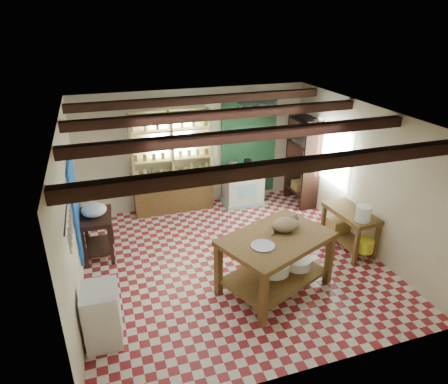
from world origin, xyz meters
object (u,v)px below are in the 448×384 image
object	(u,v)px
white_cabinet	(102,315)
prep_table	(98,236)
cat	(285,225)
right_counter	(349,230)
work_table	(275,263)
stove	(243,186)

from	to	relation	value
white_cabinet	prep_table	bearing A→B (deg)	92.94
prep_table	cat	xyz separation A→B (m)	(2.81, -1.68, 0.63)
prep_table	right_counter	world-z (taller)	prep_table
prep_table	white_cabinet	distance (m)	2.14
work_table	stove	distance (m)	3.10
stove	prep_table	distance (m)	3.43
work_table	cat	bearing A→B (deg)	11.31
work_table	cat	world-z (taller)	cat
white_cabinet	right_counter	size ratio (longest dim) A/B	0.77
stove	prep_table	world-z (taller)	stove
white_cabinet	work_table	bearing A→B (deg)	10.39
stove	cat	distance (m)	2.99
work_table	right_counter	world-z (taller)	work_table
work_table	right_counter	xyz separation A→B (m)	(1.78, 0.64, -0.08)
work_table	white_cabinet	xyz separation A→B (m)	(-2.62, -0.32, -0.05)
work_table	right_counter	size ratio (longest dim) A/B	1.53
white_cabinet	cat	distance (m)	2.93
right_counter	cat	xyz separation A→B (m)	(-1.57, -0.50, 0.65)
prep_table	stove	bearing A→B (deg)	23.66
right_counter	stove	bearing A→B (deg)	112.18
work_table	cat	distance (m)	0.62
stove	prep_table	xyz separation A→B (m)	(-3.21, -1.21, -0.02)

